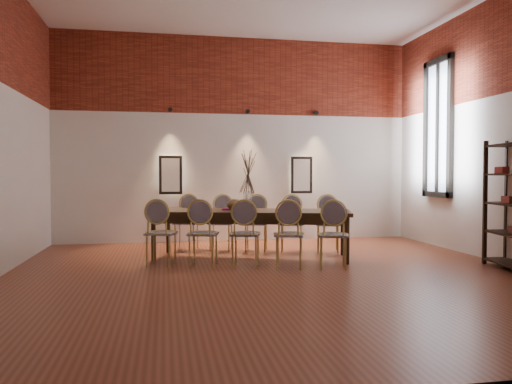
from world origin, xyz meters
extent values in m
cube|color=brown|center=(0.00, 0.00, -0.01)|extent=(7.00, 7.00, 0.02)
cube|color=silver|center=(0.00, 3.55, 2.00)|extent=(7.00, 0.10, 4.00)
cube|color=silver|center=(0.00, -3.55, 2.00)|extent=(7.00, 0.10, 4.00)
cube|color=maroon|center=(0.00, 3.48, 3.25)|extent=(7.00, 0.02, 1.50)
cube|color=#FFEAC6|center=(-1.30, 3.45, 1.30)|extent=(0.36, 0.06, 0.66)
cube|color=#FFEAC6|center=(1.30, 3.45, 1.30)|extent=(0.36, 0.06, 0.66)
cylinder|color=black|center=(-1.30, 3.42, 2.55)|extent=(0.08, 0.10, 0.08)
cylinder|color=black|center=(0.20, 3.42, 2.55)|extent=(0.08, 0.10, 0.08)
cylinder|color=black|center=(1.60, 3.42, 2.55)|extent=(0.08, 0.10, 0.08)
cube|color=silver|center=(3.46, 2.00, 2.15)|extent=(0.02, 0.78, 2.38)
cube|color=black|center=(3.44, 2.00, 2.15)|extent=(0.08, 0.90, 2.50)
cube|color=black|center=(3.44, 2.00, 2.15)|extent=(0.06, 0.06, 2.40)
cube|color=#362110|center=(-0.08, 1.39, 0.38)|extent=(3.21, 1.79, 0.75)
cylinder|color=silver|center=(-0.13, 1.40, 0.90)|extent=(0.14, 0.14, 0.30)
ellipsoid|color=brown|center=(-0.34, 1.41, 0.84)|extent=(0.24, 0.24, 0.18)
cube|color=#9A1963|center=(-0.39, 1.49, 0.77)|extent=(0.30, 0.24, 0.03)
camera|label=1|loc=(-1.42, -6.28, 1.31)|focal=35.00mm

